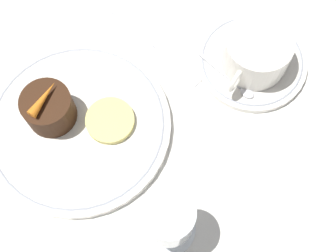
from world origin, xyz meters
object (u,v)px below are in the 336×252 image
at_px(dinner_plate, 78,126).
at_px(wine_glass, 169,219).
at_px(fork, 162,50).
at_px(coffee_cup, 257,52).
at_px(dessert_cake, 49,108).

bearing_deg(dinner_plate, wine_glass, 76.69).
distance_m(wine_glass, fork, 0.27).
xyz_separation_m(dinner_plate, fork, (-0.17, 0.02, -0.01)).
distance_m(dinner_plate, coffee_cup, 0.27).
distance_m(coffee_cup, dessert_cake, 0.30).
bearing_deg(dessert_cake, dinner_plate, 104.12).
bearing_deg(coffee_cup, dinner_plate, -33.46).
bearing_deg(fork, coffee_cup, 114.25).
distance_m(dinner_plate, wine_glass, 0.20).
relative_size(coffee_cup, dessert_cake, 1.78).
height_order(dinner_plate, fork, dinner_plate).
distance_m(dinner_plate, fork, 0.17).
relative_size(coffee_cup, fork, 0.61).
height_order(coffee_cup, dessert_cake, coffee_cup).
height_order(wine_glass, dessert_cake, wine_glass).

